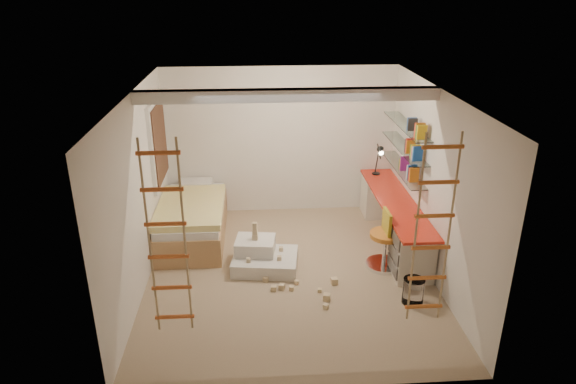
{
  "coord_description": "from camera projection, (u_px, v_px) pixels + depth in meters",
  "views": [
    {
      "loc": [
        -0.46,
        -6.35,
        3.92
      ],
      "look_at": [
        0.0,
        0.3,
        1.15
      ],
      "focal_mm": 32.0,
      "sensor_mm": 36.0,
      "label": 1
    }
  ],
  "objects": [
    {
      "name": "desk",
      "position": [
        393.0,
        219.0,
        8.13
      ],
      "size": [
        0.56,
        2.8,
        0.75
      ],
      "color": "red",
      "rests_on": "floor"
    },
    {
      "name": "waste_bin",
      "position": [
        413.0,
        291.0,
        6.66
      ],
      "size": [
        0.28,
        0.28,
        0.35
      ],
      "primitive_type": "cylinder",
      "color": "white",
      "rests_on": "floor"
    },
    {
      "name": "window_frame",
      "position": [
        158.0,
        143.0,
        8.04
      ],
      "size": [
        0.06,
        1.15,
        1.35
      ],
      "primitive_type": "cube",
      "color": "white",
      "rests_on": "wall_left"
    },
    {
      "name": "books",
      "position": [
        405.0,
        142.0,
        7.93
      ],
      "size": [
        0.14,
        0.58,
        0.92
      ],
      "color": "orange",
      "rests_on": "shelves"
    },
    {
      "name": "ceiling_beam",
      "position": [
        288.0,
        95.0,
        6.69
      ],
      "size": [
        4.0,
        0.18,
        0.16
      ],
      "primitive_type": "cube",
      "color": "white",
      "rests_on": "ceiling"
    },
    {
      "name": "window_blind",
      "position": [
        160.0,
        143.0,
        8.04
      ],
      "size": [
        0.02,
        1.0,
        1.2
      ],
      "primitive_type": "cube",
      "color": "#4C2D1E",
      "rests_on": "window_frame"
    },
    {
      "name": "rope_ladder_right",
      "position": [
        433.0,
        232.0,
        5.27
      ],
      "size": [
        0.41,
        0.04,
        2.13
      ],
      "primitive_type": null,
      "color": "#CE6323",
      "rests_on": "ceiling"
    },
    {
      "name": "play_platform",
      "position": [
        262.0,
        257.0,
        7.5
      ],
      "size": [
        1.01,
        0.84,
        0.41
      ],
      "color": "silver",
      "rests_on": "floor"
    },
    {
      "name": "floor",
      "position": [
        289.0,
        274.0,
        7.38
      ],
      "size": [
        4.5,
        4.5,
        0.0
      ],
      "primitive_type": "plane",
      "color": "#998662",
      "rests_on": "ground"
    },
    {
      "name": "bed",
      "position": [
        193.0,
        219.0,
        8.29
      ],
      "size": [
        1.02,
        2.0,
        0.69
      ],
      "color": "#AD7F51",
      "rests_on": "floor"
    },
    {
      "name": "toy_blocks",
      "position": [
        285.0,
        269.0,
        7.14
      ],
      "size": [
        1.25,
        1.27,
        0.68
      ],
      "color": "#CCB284",
      "rests_on": "floor"
    },
    {
      "name": "swivel_chair",
      "position": [
        385.0,
        247.0,
        7.45
      ],
      "size": [
        0.54,
        0.54,
        0.89
      ],
      "color": "orange",
      "rests_on": "floor"
    },
    {
      "name": "shelves",
      "position": [
        404.0,
        148.0,
        7.97
      ],
      "size": [
        0.25,
        1.8,
        0.71
      ],
      "color": "white",
      "rests_on": "wall_right"
    },
    {
      "name": "rope_ladder_left",
      "position": [
        167.0,
        240.0,
        5.1
      ],
      "size": [
        0.41,
        0.04,
        2.13
      ],
      "primitive_type": null,
      "color": "#CB4B22",
      "rests_on": "ceiling"
    },
    {
      "name": "task_lamp",
      "position": [
        380.0,
        156.0,
        8.73
      ],
      "size": [
        0.14,
        0.36,
        0.57
      ],
      "color": "black",
      "rests_on": "desk"
    }
  ]
}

